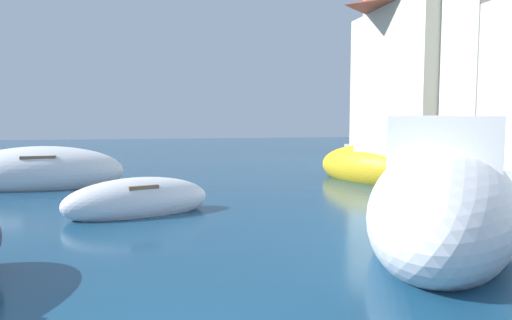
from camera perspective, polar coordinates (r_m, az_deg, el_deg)
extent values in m
ellipsoid|color=white|center=(10.81, -13.50, -4.64)|extent=(3.34, 2.17, 1.01)
cube|color=brown|center=(10.75, -13.54, -2.83)|extent=(0.91, 1.07, 0.08)
ellipsoid|color=white|center=(8.80, 20.77, -5.19)|extent=(5.25, 6.30, 2.06)
cube|color=white|center=(9.16, 21.10, 1.95)|extent=(2.79, 3.04, 0.90)
ellipsoid|color=white|center=(15.56, -23.57, -1.38)|extent=(4.80, 2.30, 1.55)
cube|color=brown|center=(15.51, -23.64, 0.48)|extent=(1.09, 1.49, 0.08)
ellipsoid|color=gold|center=(16.09, 13.49, -0.93)|extent=(3.38, 4.67, 1.50)
cube|color=white|center=(15.80, 14.52, 1.82)|extent=(1.64, 1.77, 0.68)
cube|color=beige|center=(22.96, 23.55, 10.40)|extent=(5.81, 9.29, 7.66)
cube|color=beige|center=(23.82, 21.98, 8.46)|extent=(7.00, 7.09, 6.17)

